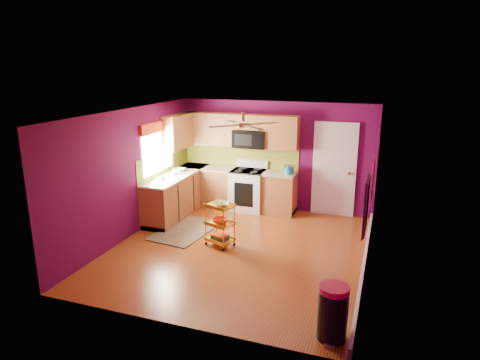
% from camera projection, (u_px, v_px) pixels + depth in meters
% --- Properties ---
extents(ground, '(5.00, 5.00, 0.00)m').
position_uv_depth(ground, '(239.00, 249.00, 7.89)').
color(ground, brown).
rests_on(ground, ground).
extents(room_envelope, '(4.54, 5.04, 2.52)m').
position_uv_depth(room_envelope, '(241.00, 163.00, 7.45)').
color(room_envelope, '#550940').
rests_on(room_envelope, ground).
extents(lower_cabinets, '(2.81, 2.31, 0.94)m').
position_uv_depth(lower_cabinets, '(211.00, 192.00, 9.86)').
color(lower_cabinets, brown).
rests_on(lower_cabinets, ground).
extents(electric_range, '(0.76, 0.66, 1.13)m').
position_uv_depth(electric_range, '(248.00, 189.00, 9.91)').
color(electric_range, white).
rests_on(electric_range, ground).
extents(upper_cabinetry, '(2.80, 2.30, 1.26)m').
position_uv_depth(upper_cabinetry, '(220.00, 132.00, 9.79)').
color(upper_cabinetry, brown).
rests_on(upper_cabinetry, ground).
extents(left_window, '(0.08, 1.35, 1.08)m').
position_uv_depth(left_window, '(158.00, 140.00, 9.09)').
color(left_window, white).
rests_on(left_window, ground).
extents(panel_door, '(0.95, 0.11, 2.15)m').
position_uv_depth(panel_door, '(334.00, 171.00, 9.43)').
color(panel_door, white).
rests_on(panel_door, ground).
extents(right_wall_art, '(0.04, 2.74, 1.04)m').
position_uv_depth(right_wall_art, '(370.00, 191.00, 6.49)').
color(right_wall_art, black).
rests_on(right_wall_art, ground).
extents(ceiling_fan, '(1.01, 1.01, 0.26)m').
position_uv_depth(ceiling_fan, '(243.00, 124.00, 7.46)').
color(ceiling_fan, '#BF8C3F').
rests_on(ceiling_fan, ground).
extents(shag_rug, '(1.11, 1.63, 0.02)m').
position_uv_depth(shag_rug, '(186.00, 230.00, 8.74)').
color(shag_rug, black).
rests_on(shag_rug, ground).
extents(rolling_cart, '(0.59, 0.50, 0.89)m').
position_uv_depth(rolling_cart, '(220.00, 222.00, 7.94)').
color(rolling_cart, gold).
rests_on(rolling_cart, ground).
extents(trash_can, '(0.44, 0.45, 0.72)m').
position_uv_depth(trash_can, '(333.00, 312.00, 5.26)').
color(trash_can, black).
rests_on(trash_can, ground).
extents(teal_kettle, '(0.18, 0.18, 0.21)m').
position_uv_depth(teal_kettle, '(289.00, 170.00, 9.45)').
color(teal_kettle, teal).
rests_on(teal_kettle, lower_cabinets).
extents(toaster, '(0.22, 0.15, 0.18)m').
position_uv_depth(toaster, '(289.00, 169.00, 9.54)').
color(toaster, beige).
rests_on(toaster, lower_cabinets).
extents(soap_bottle_a, '(0.08, 0.08, 0.17)m').
position_uv_depth(soap_bottle_a, '(179.00, 171.00, 9.41)').
color(soap_bottle_a, '#EA3F72').
rests_on(soap_bottle_a, lower_cabinets).
extents(soap_bottle_b, '(0.13, 0.13, 0.17)m').
position_uv_depth(soap_bottle_b, '(174.00, 171.00, 9.36)').
color(soap_bottle_b, white).
rests_on(soap_bottle_b, lower_cabinets).
extents(counter_dish, '(0.25, 0.25, 0.06)m').
position_uv_depth(counter_dish, '(180.00, 170.00, 9.73)').
color(counter_dish, white).
rests_on(counter_dish, lower_cabinets).
extents(counter_cup, '(0.11, 0.11, 0.09)m').
position_uv_depth(counter_cup, '(162.00, 179.00, 8.92)').
color(counter_cup, white).
rests_on(counter_cup, lower_cabinets).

